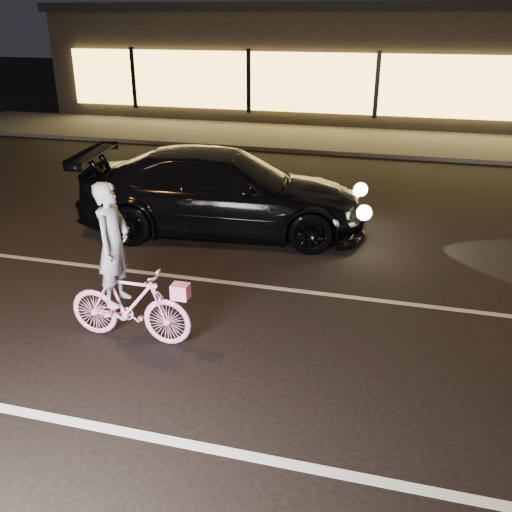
% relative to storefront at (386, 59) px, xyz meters
% --- Properties ---
extents(ground, '(90.00, 90.00, 0.00)m').
position_rel_storefront_xyz_m(ground, '(0.00, -18.97, -2.15)').
color(ground, black).
rests_on(ground, ground).
extents(lane_stripe_near, '(60.00, 0.12, 0.01)m').
position_rel_storefront_xyz_m(lane_stripe_near, '(0.00, -20.47, -2.14)').
color(lane_stripe_near, silver).
rests_on(lane_stripe_near, ground).
extents(lane_stripe_far, '(60.00, 0.10, 0.01)m').
position_rel_storefront_xyz_m(lane_stripe_far, '(0.00, -16.97, -2.14)').
color(lane_stripe_far, gray).
rests_on(lane_stripe_far, ground).
extents(sidewalk, '(30.00, 4.00, 0.12)m').
position_rel_storefront_xyz_m(sidewalk, '(0.00, -5.97, -2.09)').
color(sidewalk, '#383533').
rests_on(sidewalk, ground).
extents(storefront, '(25.40, 8.42, 4.20)m').
position_rel_storefront_xyz_m(storefront, '(0.00, 0.00, 0.00)').
color(storefront, black).
rests_on(storefront, ground).
extents(cyclist, '(1.61, 0.56, 2.03)m').
position_rel_storefront_xyz_m(cyclist, '(-1.88, -18.84, -1.43)').
color(cyclist, '#F633A8').
rests_on(cyclist, ground).
extents(sedan, '(5.52, 2.86, 1.53)m').
position_rel_storefront_xyz_m(sedan, '(-1.94, -14.81, -1.38)').
color(sedan, black).
rests_on(sedan, ground).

